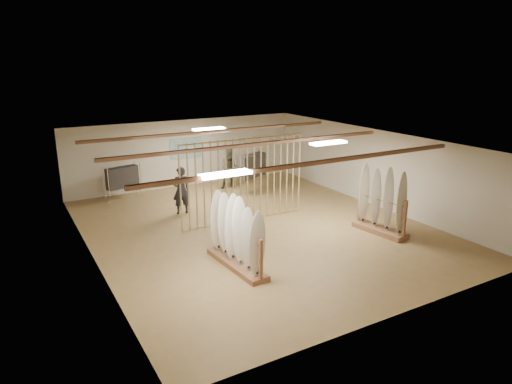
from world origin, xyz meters
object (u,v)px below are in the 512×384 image
shopper_a (181,187)px  clothing_rack_b (252,166)px  shopper_b (230,166)px  rack_left (236,244)px  clothing_rack_a (122,177)px  rack_right (381,211)px

shopper_a → clothing_rack_b: bearing=-154.9°
clothing_rack_b → shopper_b: shopper_b is taller
rack_left → clothing_rack_a: size_ratio=1.68×
clothing_rack_a → clothing_rack_b: clothing_rack_b is taller
rack_left → rack_right: rack_right is taller
rack_left → clothing_rack_a: rack_left is taller
rack_left → rack_right: bearing=-4.0°
rack_right → shopper_a: (-4.70, 4.82, 0.25)m
clothing_rack_b → shopper_a: (-3.48, -1.20, -0.12)m
rack_left → clothing_rack_b: (3.79, 5.98, 0.42)m
rack_right → clothing_rack_b: bearing=93.3°
clothing_rack_a → clothing_rack_b: bearing=-30.1°
shopper_a → shopper_b: shopper_b is taller
rack_right → shopper_b: bearing=96.5°
clothing_rack_a → clothing_rack_b: size_ratio=0.86×
rack_left → rack_right: 5.01m
rack_left → clothing_rack_a: 7.39m
rack_left → clothing_rack_b: 7.09m
clothing_rack_a → shopper_a: bearing=-76.1°
shopper_a → shopper_b: (2.92, 2.01, 0.03)m
clothing_rack_b → shopper_b: size_ratio=0.84×
shopper_b → clothing_rack_b: bearing=-33.8°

